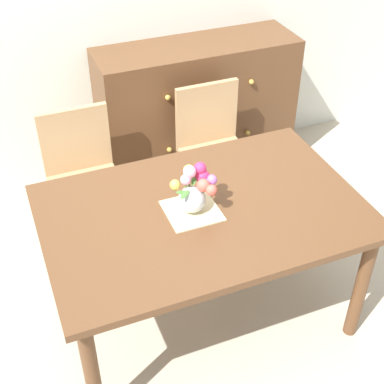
{
  "coord_description": "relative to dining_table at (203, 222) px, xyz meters",
  "views": [
    {
      "loc": [
        -0.82,
        -1.91,
        2.46
      ],
      "look_at": [
        -0.06,
        -0.0,
        0.87
      ],
      "focal_mm": 51.57,
      "sensor_mm": 36.0,
      "label": 1
    }
  ],
  "objects": [
    {
      "name": "chair_right",
      "position": [
        0.43,
        0.86,
        -0.15
      ],
      "size": [
        0.42,
        0.42,
        0.9
      ],
      "rotation": [
        0.0,
        0.0,
        3.14
      ],
      "color": "tan",
      "rests_on": "ground_plane"
    },
    {
      "name": "dining_table",
      "position": [
        0.0,
        0.0,
        0.0
      ],
      "size": [
        1.56,
        1.03,
        0.75
      ],
      "color": "brown",
      "rests_on": "ground_plane"
    },
    {
      "name": "placemat",
      "position": [
        -0.06,
        -0.0,
        0.09
      ],
      "size": [
        0.26,
        0.26,
        0.01
      ],
      "primitive_type": "cube",
      "color": "#CCB789",
      "rests_on": "dining_table"
    },
    {
      "name": "flower_vase",
      "position": [
        -0.04,
        0.01,
        0.21
      ],
      "size": [
        0.22,
        0.21,
        0.24
      ],
      "color": "silver",
      "rests_on": "placemat"
    },
    {
      "name": "dresser",
      "position": [
        0.51,
        1.33,
        -0.17
      ],
      "size": [
        1.4,
        0.47,
        1.0
      ],
      "color": "brown",
      "rests_on": "ground_plane"
    },
    {
      "name": "ground_plane",
      "position": [
        0.0,
        0.0,
        -0.67
      ],
      "size": [
        12.0,
        12.0,
        0.0
      ],
      "primitive_type": "plane",
      "color": "#B7AD99"
    },
    {
      "name": "chair_left",
      "position": [
        -0.43,
        0.86,
        -0.15
      ],
      "size": [
        0.42,
        0.42,
        0.9
      ],
      "rotation": [
        0.0,
        0.0,
        3.14
      ],
      "color": "tan",
      "rests_on": "ground_plane"
    }
  ]
}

